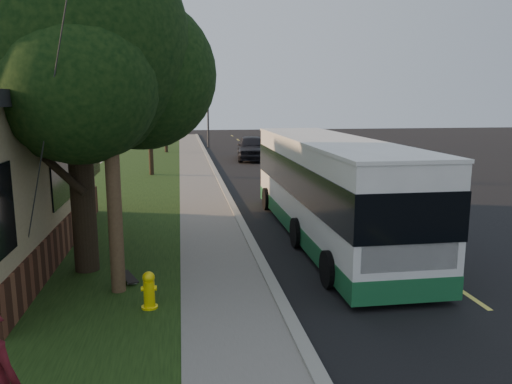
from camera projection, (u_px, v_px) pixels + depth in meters
ground at (280, 303)px, 10.13m from camera, size 120.00×120.00×0.00m
road at (328, 201)px, 20.45m from camera, size 8.00×80.00×0.01m
curb at (231, 202)px, 19.84m from camera, size 0.25×80.00×0.12m
sidewalk at (205, 203)px, 19.70m from camera, size 2.00×80.00×0.08m
grass_verge at (114, 206)px, 19.18m from camera, size 5.00×80.00×0.07m
fire_hydrant at (149, 290)px, 9.67m from camera, size 0.32×0.32×0.74m
utility_pole at (107, 71)px, 9.77m from camera, size 2.86×3.21×9.07m
leafy_tree at (76, 50)px, 11.15m from camera, size 6.30×6.00×7.80m
bare_tree_near at (150, 136)px, 26.72m from camera, size 1.38×1.21×4.31m
bare_tree_far at (166, 127)px, 38.49m from camera, size 1.38×1.21×4.03m
traffic_signal at (208, 111)px, 42.69m from camera, size 0.18×0.22×5.50m
transit_bus at (328, 185)px, 14.74m from camera, size 2.53×10.95×2.97m
skateboard_main at (128, 277)px, 11.24m from camera, size 0.54×0.93×0.09m
distant_car at (252, 147)px, 34.31m from camera, size 2.51×5.16×1.70m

